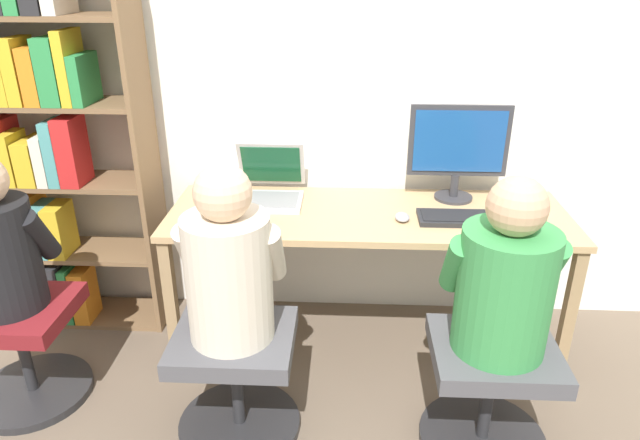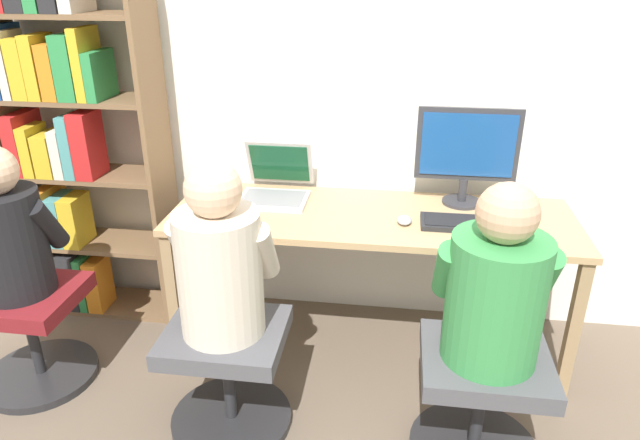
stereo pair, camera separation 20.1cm
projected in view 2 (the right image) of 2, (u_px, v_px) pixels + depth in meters
The scene contains 14 objects.
ground_plane at pixel (362, 384), 2.61m from camera, with size 14.00×14.00×0.00m, color brown.
wall_back at pixel (380, 70), 2.69m from camera, with size 10.00×0.05×2.60m.
desk at pixel (371, 229), 2.63m from camera, with size 1.83×0.62×0.72m.
desktop_monitor at pixel (467, 153), 2.61m from camera, with size 0.47×0.18×0.46m.
laptop at pixel (275, 187), 2.76m from camera, with size 0.33×0.36×0.26m.
keyboard at pixel (467, 223), 2.47m from camera, with size 0.40×0.17×0.03m.
computer_mouse_by_keyboard at pixel (404, 220), 2.50m from camera, with size 0.06×0.09×0.03m.
office_chair_left at pixel (480, 399), 2.14m from camera, with size 0.50×0.50×0.47m.
office_chair_right at pixel (228, 371), 2.29m from camera, with size 0.50×0.50×0.47m.
person_at_monitor at pixel (496, 288), 1.94m from camera, with size 0.41×0.34×0.66m.
person_at_laptop at pixel (219, 261), 2.09m from camera, with size 0.39×0.34×0.68m.
bookshelf at pixel (65, 134), 2.81m from camera, with size 0.77×0.30×1.94m.
office_chair_side at pixel (31, 330), 2.54m from camera, with size 0.50×0.50×0.47m.
person_near_shelf at pixel (7, 231), 2.35m from camera, with size 0.37×0.32×0.65m.
Camera 2 is at (0.10, -2.08, 1.76)m, focal length 32.00 mm.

